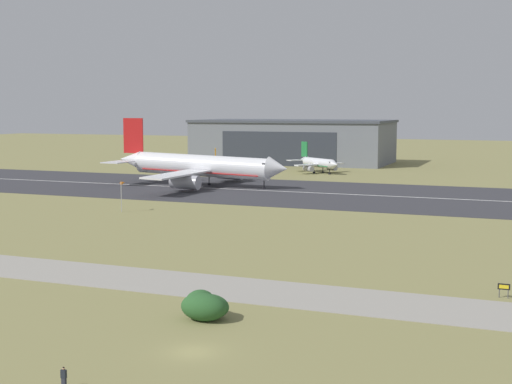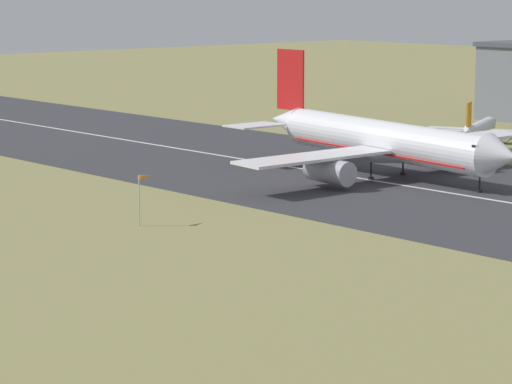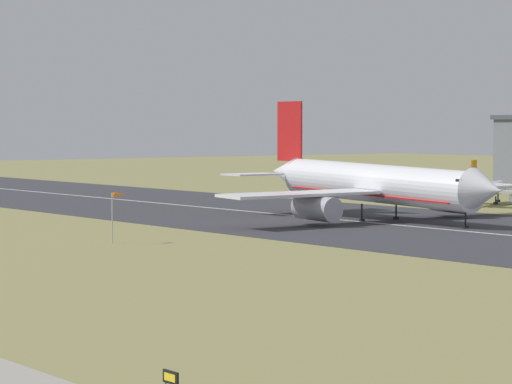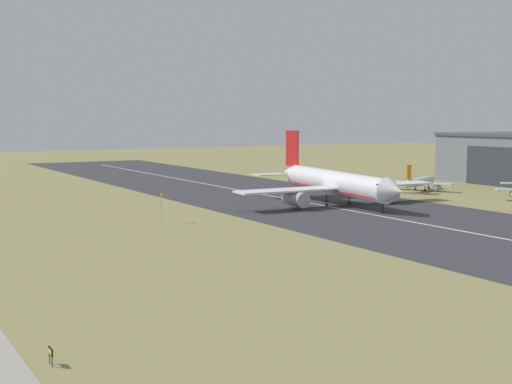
{
  "view_description": "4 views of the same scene",
  "coord_description": "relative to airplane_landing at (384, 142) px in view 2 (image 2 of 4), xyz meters",
  "views": [
    {
      "loc": [
        25.72,
        -51.07,
        20.01
      ],
      "look_at": [
        -16.4,
        55.98,
        6.55
      ],
      "focal_mm": 50.0,
      "sensor_mm": 36.0,
      "label": 1
    },
    {
      "loc": [
        62.54,
        -13.11,
        27.43
      ],
      "look_at": [
        -21.72,
        61.05,
        8.17
      ],
      "focal_mm": 85.0,
      "sensor_mm": 36.0,
      "label": 2
    },
    {
      "loc": [
        72.67,
        -5.49,
        13.64
      ],
      "look_at": [
        -8.01,
        56.75,
        8.09
      ],
      "focal_mm": 85.0,
      "sensor_mm": 36.0,
      "label": 3
    },
    {
      "loc": [
        82.69,
        13.17,
        21.0
      ],
      "look_at": [
        -6.71,
        64.74,
        10.15
      ],
      "focal_mm": 50.0,
      "sensor_mm": 36.0,
      "label": 4
    }
  ],
  "objects": [
    {
      "name": "windsock_pole",
      "position": [
        5.65,
        -46.65,
        0.12
      ],
      "size": [
        1.09,
        2.37,
        5.93
      ],
      "color": "#B7B7BC",
      "rests_on": "ground_plane"
    },
    {
      "name": "airplane_parked_west",
      "position": [
        -14.71,
        40.45,
        -2.61
      ],
      "size": [
        17.95,
        20.95,
        7.98
      ],
      "color": "silver",
      "rests_on": "ground_plane"
    },
    {
      "name": "ground_plane",
      "position": [
        54.87,
        -59.26,
        -5.17
      ],
      "size": [
        737.9,
        737.9,
        0.0
      ],
      "primitive_type": "plane",
      "color": "olive"
    },
    {
      "name": "airplane_landing",
      "position": [
        0.0,
        0.0,
        0.0
      ],
      "size": [
        48.71,
        54.28,
        17.54
      ],
      "color": "white",
      "rests_on": "ground_plane"
    }
  ]
}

